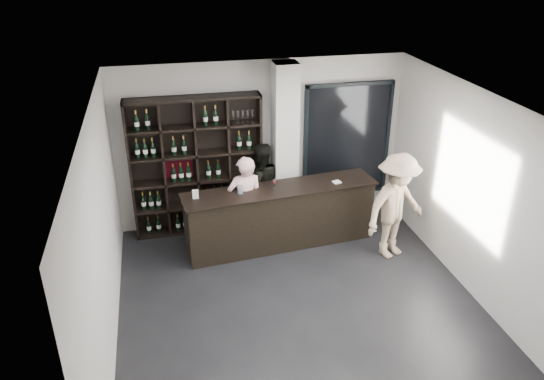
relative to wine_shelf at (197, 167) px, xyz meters
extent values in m
cube|color=black|center=(1.15, -2.57, -1.20)|extent=(5.00, 5.50, 0.01)
cube|color=silver|center=(1.50, -0.10, 0.25)|extent=(0.40, 0.40, 2.90)
cube|color=black|center=(2.70, 0.12, 0.20)|extent=(1.60, 0.08, 2.10)
cube|color=black|center=(2.70, 0.12, 0.20)|extent=(1.48, 0.02, 1.98)
cube|color=black|center=(1.26, -0.82, -0.69)|extent=(3.11, 0.58, 1.02)
cube|color=black|center=(1.26, -0.82, -0.17)|extent=(3.19, 0.66, 0.03)
imported|color=#F8BEC0|center=(0.70, -0.72, -0.40)|extent=(0.60, 0.41, 1.60)
imported|color=black|center=(1.05, -0.17, -0.41)|extent=(0.86, 0.72, 1.59)
imported|color=tan|center=(2.95, -1.52, -0.32)|extent=(1.30, 1.02, 1.76)
cylinder|color=silver|center=(0.59, -0.86, -0.09)|extent=(0.09, 0.09, 0.12)
cube|color=white|center=(2.21, -0.81, -0.14)|extent=(0.14, 0.14, 0.02)
cube|color=white|center=(-0.11, -0.88, -0.08)|extent=(0.10, 0.06, 0.14)
camera|label=1|loc=(-0.55, -8.26, 3.54)|focal=35.00mm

